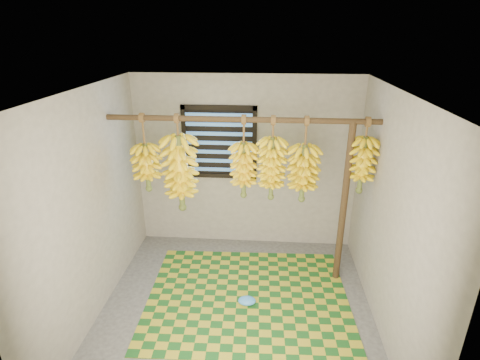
# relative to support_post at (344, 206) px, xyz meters

# --- Properties ---
(floor) EXTENTS (3.00, 3.00, 0.01)m
(floor) POSITION_rel_support_post_xyz_m (-1.20, -0.70, -1.00)
(floor) COLOR #454545
(floor) RESTS_ON ground
(ceiling) EXTENTS (3.00, 3.00, 0.01)m
(ceiling) POSITION_rel_support_post_xyz_m (-1.20, -0.70, 1.40)
(ceiling) COLOR silver
(ceiling) RESTS_ON wall_back
(wall_back) EXTENTS (3.00, 0.01, 2.40)m
(wall_back) POSITION_rel_support_post_xyz_m (-1.20, 0.80, 0.20)
(wall_back) COLOR gray
(wall_back) RESTS_ON floor
(wall_left) EXTENTS (0.01, 3.00, 2.40)m
(wall_left) POSITION_rel_support_post_xyz_m (-2.71, -0.70, 0.20)
(wall_left) COLOR gray
(wall_left) RESTS_ON floor
(wall_right) EXTENTS (0.01, 3.00, 2.40)m
(wall_right) POSITION_rel_support_post_xyz_m (0.30, -0.70, 0.20)
(wall_right) COLOR gray
(wall_right) RESTS_ON floor
(window) EXTENTS (1.00, 0.04, 1.00)m
(window) POSITION_rel_support_post_xyz_m (-1.55, 0.78, 0.50)
(window) COLOR black
(window) RESTS_ON wall_back
(hanging_pole) EXTENTS (3.00, 0.06, 0.06)m
(hanging_pole) POSITION_rel_support_post_xyz_m (-1.20, 0.00, 1.00)
(hanging_pole) COLOR #47341B
(hanging_pole) RESTS_ON wall_left
(support_post) EXTENTS (0.08, 0.08, 2.00)m
(support_post) POSITION_rel_support_post_xyz_m (0.00, 0.00, 0.00)
(support_post) COLOR #47341B
(support_post) RESTS_ON floor
(woven_mat) EXTENTS (2.37, 1.93, 0.01)m
(woven_mat) POSITION_rel_support_post_xyz_m (-1.08, -0.47, -0.99)
(woven_mat) COLOR #17511B
(woven_mat) RESTS_ON floor
(plastic_bag) EXTENTS (0.21, 0.16, 0.08)m
(plastic_bag) POSITION_rel_support_post_xyz_m (-1.09, -0.59, -0.95)
(plastic_bag) COLOR #4094EF
(plastic_bag) RESTS_ON woven_mat
(banana_bunch_a) EXTENTS (0.33, 0.33, 0.92)m
(banana_bunch_a) POSITION_rel_support_post_xyz_m (-2.30, -0.00, 0.41)
(banana_bunch_a) COLOR brown
(banana_bunch_a) RESTS_ON hanging_pole
(banana_bunch_b) EXTENTS (0.39, 0.39, 1.16)m
(banana_bunch_b) POSITION_rel_support_post_xyz_m (-1.91, -0.00, 0.35)
(banana_bunch_b) COLOR brown
(banana_bunch_b) RESTS_ON hanging_pole
(banana_bunch_c) EXTENTS (0.30, 0.30, 0.97)m
(banana_bunch_c) POSITION_rel_support_post_xyz_m (-1.17, -0.00, 0.41)
(banana_bunch_c) COLOR brown
(banana_bunch_c) RESTS_ON hanging_pole
(banana_bunch_d) EXTENTS (0.32, 0.32, 0.98)m
(banana_bunch_d) POSITION_rel_support_post_xyz_m (-0.85, -0.00, 0.44)
(banana_bunch_d) COLOR brown
(banana_bunch_d) RESTS_ON hanging_pole
(banana_bunch_e) EXTENTS (0.36, 0.36, 1.00)m
(banana_bunch_e) POSITION_rel_support_post_xyz_m (-0.49, 0.00, 0.39)
(banana_bunch_e) COLOR brown
(banana_bunch_e) RESTS_ON hanging_pole
(banana_bunch_f) EXTENTS (0.30, 0.30, 0.87)m
(banana_bunch_f) POSITION_rel_support_post_xyz_m (0.15, 0.00, 0.51)
(banana_bunch_f) COLOR brown
(banana_bunch_f) RESTS_ON hanging_pole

